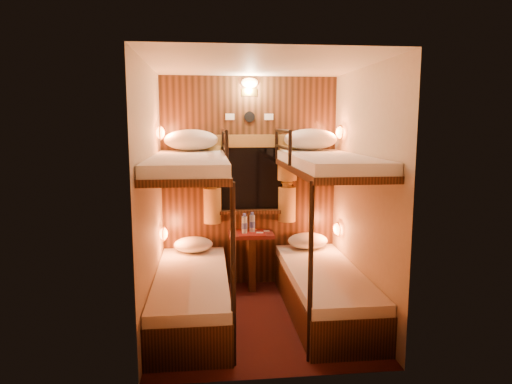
{
  "coord_description": "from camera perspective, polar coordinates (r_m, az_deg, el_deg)",
  "views": [
    {
      "loc": [
        -0.49,
        -4.16,
        1.88
      ],
      "look_at": [
        -0.02,
        0.15,
        1.22
      ],
      "focal_mm": 32.0,
      "sensor_mm": 36.0,
      "label": 1
    }
  ],
  "objects": [
    {
      "name": "pillow_lower_left",
      "position": [
        5.16,
        -7.84,
        -6.52
      ],
      "size": [
        0.43,
        0.31,
        0.17
      ],
      "primitive_type": "ellipsoid",
      "color": "silver",
      "rests_on": "bunk_left"
    },
    {
      "name": "bunk_left",
      "position": [
        4.43,
        -8.08,
        -8.81
      ],
      "size": [
        0.72,
        1.9,
        1.82
      ],
      "color": "black",
      "rests_on": "floor"
    },
    {
      "name": "ceiling",
      "position": [
        4.22,
        0.5,
        15.69
      ],
      "size": [
        2.1,
        2.1,
        0.0
      ],
      "primitive_type": "plane",
      "rotation": [
        3.14,
        0.0,
        0.0
      ],
      "color": "silver",
      "rests_on": "wall_back"
    },
    {
      "name": "floor",
      "position": [
        4.59,
        0.46,
        -15.56
      ],
      "size": [
        2.1,
        2.1,
        0.0
      ],
      "primitive_type": "plane",
      "color": "#330F0E",
      "rests_on": "ground"
    },
    {
      "name": "pillow_lower_right",
      "position": [
        5.28,
        6.49,
        -6.07
      ],
      "size": [
        0.46,
        0.33,
        0.18
      ],
      "primitive_type": "ellipsoid",
      "color": "silver",
      "rests_on": "bunk_right"
    },
    {
      "name": "wall_right",
      "position": [
        4.47,
        13.32,
        -0.37
      ],
      "size": [
        0.0,
        2.4,
        2.4
      ],
      "primitive_type": "plane",
      "rotation": [
        1.57,
        0.0,
        -1.57
      ],
      "color": "#C6B293",
      "rests_on": "floor"
    },
    {
      "name": "pillow_upper_left",
      "position": [
        4.96,
        -8.12,
        6.46
      ],
      "size": [
        0.58,
        0.41,
        0.23
      ],
      "primitive_type": "ellipsoid",
      "color": "silver",
      "rests_on": "bunk_left"
    },
    {
      "name": "bottle_left",
      "position": [
        5.13,
        -1.45,
        -4.12
      ],
      "size": [
        0.07,
        0.07,
        0.23
      ],
      "rotation": [
        0.0,
        0.0,
        -0.29
      ],
      "color": "#99BFE5",
      "rests_on": "table"
    },
    {
      "name": "wall_back",
      "position": [
        5.28,
        -0.84,
        1.21
      ],
      "size": [
        2.4,
        0.0,
        2.4
      ],
      "primitive_type": "plane",
      "rotation": [
        1.57,
        0.0,
        0.0
      ],
      "color": "#C6B293",
      "rests_on": "floor"
    },
    {
      "name": "window",
      "position": [
        5.23,
        -0.79,
        0.94
      ],
      "size": [
        1.0,
        0.12,
        0.79
      ],
      "color": "black",
      "rests_on": "back_panel"
    },
    {
      "name": "wall_front",
      "position": [
        3.22,
        2.64,
        -3.58
      ],
      "size": [
        2.4,
        0.0,
        2.4
      ],
      "primitive_type": "plane",
      "rotation": [
        -1.57,
        0.0,
        0.0
      ],
      "color": "#C6B293",
      "rests_on": "floor"
    },
    {
      "name": "reading_lamps",
      "position": [
        4.93,
        -0.46,
        1.15
      ],
      "size": [
        2.0,
        0.2,
        1.25
      ],
      "color": "orange",
      "rests_on": "wall_left"
    },
    {
      "name": "sachet_a",
      "position": [
        5.17,
        0.48,
        -5.12
      ],
      "size": [
        0.09,
        0.07,
        0.01
      ],
      "primitive_type": "cube",
      "rotation": [
        0.0,
        0.0,
        -0.13
      ],
      "color": "silver",
      "rests_on": "table"
    },
    {
      "name": "sachet_b",
      "position": [
        5.26,
        1.33,
        -4.88
      ],
      "size": [
        0.07,
        0.05,
        0.0
      ],
      "primitive_type": "cube",
      "rotation": [
        0.0,
        0.0,
        -0.04
      ],
      "color": "silver",
      "rests_on": "table"
    },
    {
      "name": "wall_left",
      "position": [
        4.25,
        -13.05,
        -0.82
      ],
      "size": [
        0.0,
        2.4,
        2.4
      ],
      "primitive_type": "plane",
      "rotation": [
        1.57,
        0.0,
        1.57
      ],
      "color": "#C6B293",
      "rests_on": "floor"
    },
    {
      "name": "curtains",
      "position": [
        5.19,
        -0.76,
        1.79
      ],
      "size": [
        1.1,
        0.22,
        1.0
      ],
      "color": "olive",
      "rests_on": "back_panel"
    },
    {
      "name": "bottle_right",
      "position": [
        5.2,
        -0.48,
        -3.94
      ],
      "size": [
        0.07,
        0.07,
        0.23
      ],
      "rotation": [
        0.0,
        0.0,
        -0.36
      ],
      "color": "#99BFE5",
      "rests_on": "table"
    },
    {
      "name": "pillow_upper_right",
      "position": [
        5.07,
        6.82,
        6.56
      ],
      "size": [
        0.59,
        0.42,
        0.23
      ],
      "primitive_type": "ellipsoid",
      "color": "silver",
      "rests_on": "bunk_right"
    },
    {
      "name": "table",
      "position": [
        5.24,
        -0.62,
        -7.61
      ],
      "size": [
        0.5,
        0.34,
        0.66
      ],
      "color": "#5A1914",
      "rests_on": "floor"
    },
    {
      "name": "bunk_right",
      "position": [
        4.57,
        8.54,
        -8.28
      ],
      "size": [
        0.72,
        1.9,
        1.82
      ],
      "color": "black",
      "rests_on": "floor"
    },
    {
      "name": "back_fixtures",
      "position": [
        5.2,
        -0.81,
        12.65
      ],
      "size": [
        0.54,
        0.09,
        0.48
      ],
      "color": "black",
      "rests_on": "back_panel"
    },
    {
      "name": "back_panel",
      "position": [
        5.26,
        -0.82,
        1.19
      ],
      "size": [
        2.0,
        0.03,
        2.4
      ],
      "primitive_type": "cube",
      "color": "black",
      "rests_on": "floor"
    }
  ]
}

